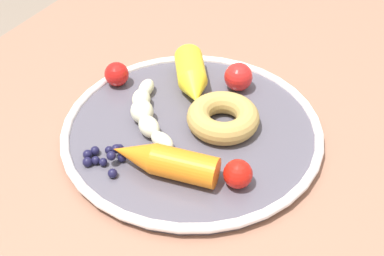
# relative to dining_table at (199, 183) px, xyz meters

# --- Properties ---
(dining_table) EXTENTS (1.21, 0.82, 0.74)m
(dining_table) POSITION_rel_dining_table_xyz_m (0.00, 0.00, 0.00)
(dining_table) COLOR #956650
(dining_table) RESTS_ON ground_plane
(plate) EXTENTS (0.34, 0.34, 0.02)m
(plate) POSITION_rel_dining_table_xyz_m (-0.00, 0.01, 0.10)
(plate) COLOR #534F5C
(plate) RESTS_ON dining_table
(banana) EXTENTS (0.12, 0.11, 0.03)m
(banana) POSITION_rel_dining_table_xyz_m (-0.01, 0.07, 0.11)
(banana) COLOR beige
(banana) RESTS_ON plate
(carrot_orange) EXTENTS (0.06, 0.13, 0.04)m
(carrot_orange) POSITION_rel_dining_table_xyz_m (-0.09, 0.00, 0.12)
(carrot_orange) COLOR orange
(carrot_orange) RESTS_ON plate
(carrot_yellow) EXTENTS (0.12, 0.10, 0.04)m
(carrot_yellow) POSITION_rel_dining_table_xyz_m (0.07, 0.05, 0.12)
(carrot_yellow) COLOR yellow
(carrot_yellow) RESTS_ON plate
(donut) EXTENTS (0.13, 0.13, 0.03)m
(donut) POSITION_rel_dining_table_xyz_m (0.02, -0.02, 0.11)
(donut) COLOR tan
(donut) RESTS_ON plate
(blueberry_pile) EXTENTS (0.05, 0.06, 0.02)m
(blueberry_pile) POSITION_rel_dining_table_xyz_m (-0.10, 0.08, 0.11)
(blueberry_pile) COLOR #191638
(blueberry_pile) RESTS_ON plate
(tomato_near) EXTENTS (0.04, 0.04, 0.04)m
(tomato_near) POSITION_rel_dining_table_xyz_m (0.11, -0.01, 0.12)
(tomato_near) COLOR red
(tomato_near) RESTS_ON plate
(tomato_mid) EXTENTS (0.03, 0.03, 0.03)m
(tomato_mid) POSITION_rel_dining_table_xyz_m (-0.06, -0.08, 0.12)
(tomato_mid) COLOR red
(tomato_mid) RESTS_ON plate
(tomato_far) EXTENTS (0.03, 0.03, 0.03)m
(tomato_far) POSITION_rel_dining_table_xyz_m (0.04, 0.15, 0.12)
(tomato_far) COLOR red
(tomato_far) RESTS_ON plate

